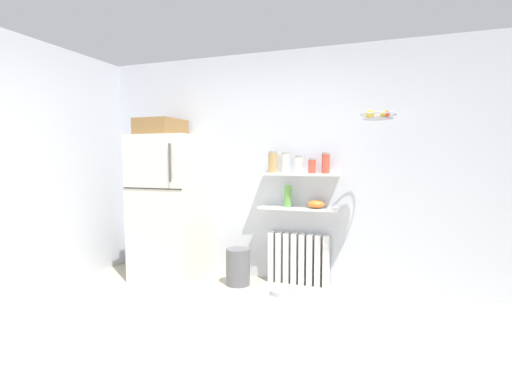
# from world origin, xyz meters

# --- Properties ---
(ground_plane) EXTENTS (7.04, 7.04, 0.00)m
(ground_plane) POSITION_xyz_m (0.00, 0.50, 0.00)
(ground_plane) COLOR #B2A893
(back_wall) EXTENTS (7.04, 0.10, 2.60)m
(back_wall) POSITION_xyz_m (0.00, 2.05, 1.30)
(back_wall) COLOR silver
(back_wall) RESTS_ON ground_plane
(side_wall_left) EXTENTS (0.10, 4.80, 2.60)m
(side_wall_left) POSITION_xyz_m (-2.25, 0.60, 1.30)
(side_wall_left) COLOR silver
(side_wall_left) RESTS_ON ground_plane
(refrigerator) EXTENTS (0.74, 0.75, 1.86)m
(refrigerator) POSITION_xyz_m (-1.23, 1.64, 0.88)
(refrigerator) COLOR silver
(refrigerator) RESTS_ON ground_plane
(radiator) EXTENTS (0.68, 0.12, 0.57)m
(radiator) POSITION_xyz_m (0.24, 1.92, 0.28)
(radiator) COLOR white
(radiator) RESTS_ON ground_plane
(wall_shelf_lower) EXTENTS (0.88, 0.22, 0.02)m
(wall_shelf_lower) POSITION_xyz_m (0.24, 1.89, 0.86)
(wall_shelf_lower) COLOR white
(wall_shelf_upper) EXTENTS (0.88, 0.22, 0.02)m
(wall_shelf_upper) POSITION_xyz_m (0.24, 1.89, 1.23)
(wall_shelf_upper) COLOR white
(storage_jar_0) EXTENTS (0.10, 0.10, 0.24)m
(storage_jar_0) POSITION_xyz_m (-0.05, 1.89, 1.36)
(storage_jar_0) COLOR tan
(storage_jar_0) RESTS_ON wall_shelf_upper
(storage_jar_1) EXTENTS (0.08, 0.08, 0.22)m
(storage_jar_1) POSITION_xyz_m (0.09, 1.89, 1.36)
(storage_jar_1) COLOR silver
(storage_jar_1) RESTS_ON wall_shelf_upper
(storage_jar_2) EXTENTS (0.09, 0.09, 0.19)m
(storage_jar_2) POSITION_xyz_m (0.24, 1.89, 1.34)
(storage_jar_2) COLOR silver
(storage_jar_2) RESTS_ON wall_shelf_upper
(storage_jar_3) EXTENTS (0.08, 0.08, 0.16)m
(storage_jar_3) POSITION_xyz_m (0.39, 1.89, 1.33)
(storage_jar_3) COLOR #C64C38
(storage_jar_3) RESTS_ON wall_shelf_upper
(storage_jar_4) EXTENTS (0.09, 0.09, 0.22)m
(storage_jar_4) POSITION_xyz_m (0.54, 1.89, 1.36)
(storage_jar_4) COLOR #C64C38
(storage_jar_4) RESTS_ON wall_shelf_upper
(vase) EXTENTS (0.09, 0.09, 0.24)m
(vase) POSITION_xyz_m (0.12, 1.89, 0.99)
(vase) COLOR #66A84C
(vase) RESTS_ON wall_shelf_lower
(shelf_bowl) EXTENTS (0.19, 0.19, 0.09)m
(shelf_bowl) POSITION_xyz_m (0.44, 1.89, 0.91)
(shelf_bowl) COLOR orange
(shelf_bowl) RESTS_ON wall_shelf_lower
(trash_bin) EXTENTS (0.27, 0.27, 0.41)m
(trash_bin) POSITION_xyz_m (-0.38, 1.66, 0.20)
(trash_bin) COLOR slate
(trash_bin) RESTS_ON ground_plane
(pet_food_bowl) EXTENTS (0.21, 0.21, 0.05)m
(pet_food_bowl) POSITION_xyz_m (0.15, 1.52, 0.03)
(pet_food_bowl) COLOR #B7B7BC
(pet_food_bowl) RESTS_ON ground_plane
(hanging_fruit_basket) EXTENTS (0.34, 0.34, 0.10)m
(hanging_fruit_basket) POSITION_xyz_m (1.07, 1.60, 1.81)
(hanging_fruit_basket) COLOR #B2B2B7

